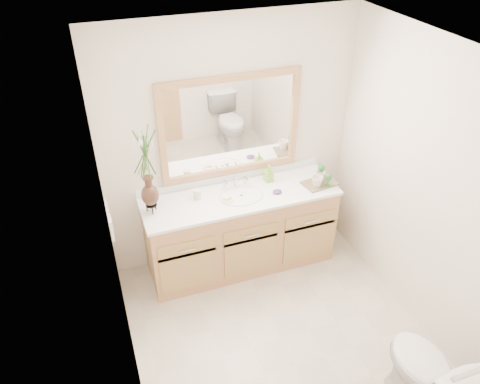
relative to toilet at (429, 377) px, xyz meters
name	(u,v)px	position (x,y,z in m)	size (l,w,h in m)	color
floor	(281,338)	(-0.70, 0.92, -0.37)	(2.60, 2.60, 0.00)	beige
ceiling	(301,61)	(-0.70, 0.92, 2.03)	(2.40, 2.60, 0.02)	white
wall_back	(230,146)	(-0.70, 2.22, 0.83)	(2.40, 0.02, 2.40)	white
wall_front	(400,381)	(-0.70, -0.38, 0.83)	(2.40, 0.02, 2.40)	white
wall_left	(118,267)	(-1.90, 0.92, 0.83)	(0.02, 2.60, 2.40)	white
wall_right	(429,195)	(0.50, 0.92, 0.83)	(0.02, 2.60, 2.40)	white
vanity	(241,231)	(-0.70, 1.93, 0.03)	(1.80, 0.55, 0.80)	tan
counter	(241,196)	(-0.70, 1.93, 0.45)	(1.84, 0.57, 0.03)	white
sink	(241,201)	(-0.70, 1.92, 0.41)	(0.38, 0.34, 0.23)	white
mirror	(231,127)	(-0.70, 2.20, 1.04)	(1.32, 0.04, 0.97)	white
switch_plate	(111,224)	(-1.89, 1.68, 0.61)	(0.02, 0.12, 0.12)	white
toilet	(429,377)	(0.00, 0.00, 0.00)	(0.42, 0.75, 0.74)	white
flower_vase	(146,162)	(-1.52, 1.95, 0.96)	(0.18, 0.18, 0.74)	black
tumbler	(197,194)	(-1.09, 2.02, 0.51)	(0.07, 0.07, 0.09)	silver
soap_dish	(228,199)	(-0.84, 1.89, 0.47)	(0.11, 0.11, 0.03)	silver
soap_bottle	(268,174)	(-0.37, 2.08, 0.54)	(0.07, 0.07, 0.15)	#7EC82F
purple_dish	(277,192)	(-0.37, 1.85, 0.48)	(0.09, 0.07, 0.03)	#4A2570
tray	(319,183)	(0.07, 1.86, 0.47)	(0.31, 0.21, 0.02)	brown
mug_left	(317,181)	(0.02, 1.81, 0.53)	(0.11, 0.10, 0.11)	silver
mug_right	(320,176)	(0.09, 1.89, 0.53)	(0.10, 0.09, 0.10)	silver
goblet_front	(329,178)	(0.12, 1.78, 0.57)	(0.06, 0.06, 0.13)	#26722C
goblet_back	(321,169)	(0.12, 1.93, 0.58)	(0.07, 0.07, 0.15)	#26722C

